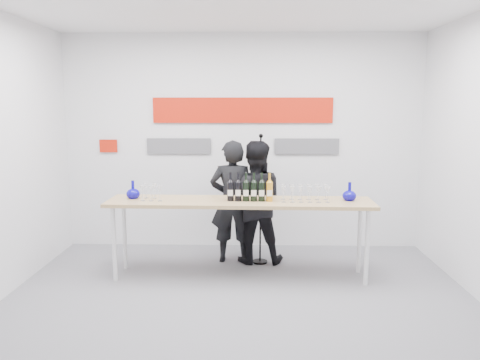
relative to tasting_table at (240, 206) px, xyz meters
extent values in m
plane|color=slate|center=(0.01, -0.74, -0.86)|extent=(5.00, 5.00, 0.00)
cube|color=silver|center=(0.01, 1.26, 0.64)|extent=(5.00, 0.04, 3.00)
cube|color=red|center=(0.01, 1.23, 1.09)|extent=(2.50, 0.02, 0.35)
cube|color=#59595E|center=(-0.89, 1.23, 0.59)|extent=(0.90, 0.02, 0.22)
cube|color=#59595E|center=(0.91, 1.23, 0.59)|extent=(0.90, 0.02, 0.22)
cube|color=red|center=(-1.89, 1.23, 0.59)|extent=(0.25, 0.02, 0.18)
cube|color=tan|center=(0.00, 0.00, 0.05)|extent=(3.10, 0.69, 0.04)
cylinder|color=silver|center=(-1.45, -0.17, -0.41)|extent=(0.05, 0.05, 0.89)
cylinder|color=silver|center=(1.44, -0.24, -0.41)|extent=(0.05, 0.05, 0.89)
cylinder|color=silver|center=(-1.44, 0.24, -0.41)|extent=(0.05, 0.05, 0.89)
cylinder|color=silver|center=(1.45, 0.17, -0.41)|extent=(0.05, 0.05, 0.89)
imported|color=black|center=(-0.11, 0.55, -0.06)|extent=(0.59, 0.40, 1.59)
imported|color=black|center=(0.17, 0.55, -0.07)|extent=(0.77, 0.60, 1.58)
cylinder|color=black|center=(0.25, 0.50, -0.85)|extent=(0.19, 0.19, 0.02)
cylinder|color=black|center=(0.25, 0.50, -0.04)|extent=(0.02, 0.02, 1.62)
sphere|color=black|center=(0.25, 0.47, 0.79)|extent=(0.05, 0.05, 0.05)
camera|label=1|loc=(0.12, -5.33, 1.17)|focal=35.00mm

